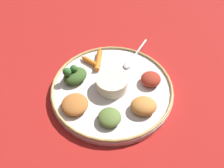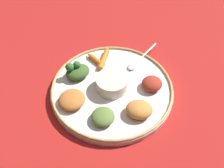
{
  "view_description": "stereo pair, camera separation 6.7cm",
  "coord_description": "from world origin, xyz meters",
  "px_view_note": "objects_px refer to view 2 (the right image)",
  "views": [
    {
      "loc": [
        0.32,
        0.3,
        0.54
      ],
      "look_at": [
        0.0,
        0.0,
        0.03
      ],
      "focal_mm": 38.9,
      "sensor_mm": 36.0,
      "label": 1
    },
    {
      "loc": [
        0.27,
        0.34,
        0.54
      ],
      "look_at": [
        0.0,
        0.0,
        0.03
      ],
      "focal_mm": 38.9,
      "sensor_mm": 36.0,
      "label": 2
    }
  ],
  "objects_px": {
    "center_bowl": "(112,83)",
    "carrot_outer": "(95,60)",
    "greens_pile": "(77,71)",
    "spoon": "(138,61)",
    "carrot_near_spoon": "(104,58)"
  },
  "relations": [
    {
      "from": "center_bowl",
      "to": "carrot_outer",
      "type": "bearing_deg",
      "value": -102.5
    },
    {
      "from": "carrot_outer",
      "to": "greens_pile",
      "type": "bearing_deg",
      "value": 11.62
    },
    {
      "from": "spoon",
      "to": "carrot_near_spoon",
      "type": "relative_size",
      "value": 1.79
    },
    {
      "from": "center_bowl",
      "to": "carrot_near_spoon",
      "type": "distance_m",
      "value": 0.12
    },
    {
      "from": "spoon",
      "to": "greens_pile",
      "type": "height_order",
      "value": "greens_pile"
    },
    {
      "from": "greens_pile",
      "to": "carrot_near_spoon",
      "type": "distance_m",
      "value": 0.1
    },
    {
      "from": "center_bowl",
      "to": "carrot_near_spoon",
      "type": "height_order",
      "value": "center_bowl"
    },
    {
      "from": "center_bowl",
      "to": "spoon",
      "type": "height_order",
      "value": "center_bowl"
    },
    {
      "from": "spoon",
      "to": "carrot_outer",
      "type": "distance_m",
      "value": 0.13
    },
    {
      "from": "carrot_near_spoon",
      "to": "center_bowl",
      "type": "bearing_deg",
      "value": 63.74
    },
    {
      "from": "greens_pile",
      "to": "carrot_near_spoon",
      "type": "height_order",
      "value": "greens_pile"
    },
    {
      "from": "center_bowl",
      "to": "carrot_near_spoon",
      "type": "xyz_separation_m",
      "value": [
        -0.05,
        -0.1,
        -0.01
      ]
    },
    {
      "from": "carrot_near_spoon",
      "to": "carrot_outer",
      "type": "relative_size",
      "value": 1.14
    },
    {
      "from": "greens_pile",
      "to": "carrot_outer",
      "type": "distance_m",
      "value": 0.08
    },
    {
      "from": "center_bowl",
      "to": "spoon",
      "type": "relative_size",
      "value": 0.58
    }
  ]
}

